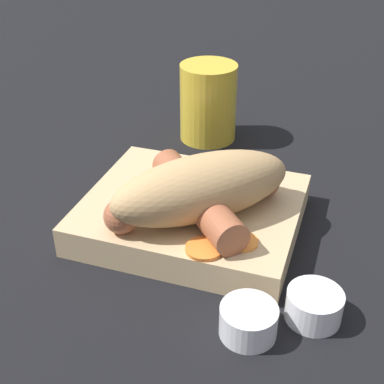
# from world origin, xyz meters

# --- Properties ---
(ground_plane) EXTENTS (3.00, 3.00, 0.00)m
(ground_plane) POSITION_xyz_m (0.00, 0.00, 0.00)
(ground_plane) COLOR black
(food_tray) EXTENTS (0.21, 0.18, 0.03)m
(food_tray) POSITION_xyz_m (0.00, 0.00, 0.02)
(food_tray) COLOR tan
(food_tray) RESTS_ON ground_plane
(bread_roll) EXTENTS (0.18, 0.17, 0.06)m
(bread_roll) POSITION_xyz_m (-0.02, 0.02, 0.06)
(bread_roll) COLOR tan
(bread_roll) RESTS_ON food_tray
(sausage) EXTENTS (0.14, 0.14, 0.03)m
(sausage) POSITION_xyz_m (-0.01, 0.02, 0.05)
(sausage) COLOR #9E5638
(sausage) RESTS_ON food_tray
(pickled_veggies) EXTENTS (0.07, 0.08, 0.00)m
(pickled_veggies) POSITION_xyz_m (-0.05, 0.05, 0.03)
(pickled_veggies) COLOR orange
(pickled_veggies) RESTS_ON food_tray
(condiment_cup_near) EXTENTS (0.05, 0.05, 0.03)m
(condiment_cup_near) POSITION_xyz_m (-0.09, 0.12, 0.01)
(condiment_cup_near) COLOR white
(condiment_cup_near) RESTS_ON ground_plane
(condiment_cup_far) EXTENTS (0.05, 0.05, 0.03)m
(condiment_cup_far) POSITION_xyz_m (-0.14, 0.09, 0.01)
(condiment_cup_far) COLOR white
(condiment_cup_far) RESTS_ON ground_plane
(drink_glass) EXTENTS (0.07, 0.07, 0.10)m
(drink_glass) POSITION_xyz_m (0.05, -0.20, 0.05)
(drink_glass) COLOR gold
(drink_glass) RESTS_ON ground_plane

